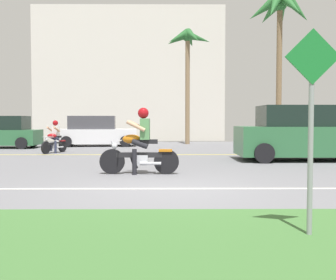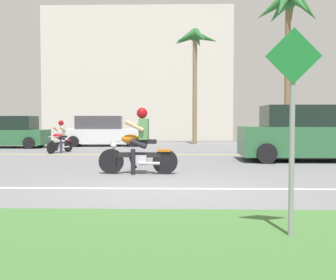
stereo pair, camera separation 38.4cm
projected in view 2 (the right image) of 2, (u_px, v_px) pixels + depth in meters
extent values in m
cube|color=slate|center=(165.00, 171.00, 11.33)|extent=(56.00, 30.00, 0.04)
cube|color=#3D6B33|center=(143.00, 252.00, 4.24)|extent=(56.00, 3.80, 0.06)
cube|color=silver|center=(160.00, 188.00, 8.32)|extent=(50.40, 0.12, 0.01)
cube|color=yellow|center=(169.00, 155.00, 16.46)|extent=(50.40, 0.12, 0.01)
cylinder|color=black|center=(111.00, 161.00, 10.62)|extent=(0.63, 0.11, 0.63)
cylinder|color=black|center=(165.00, 162.00, 10.55)|extent=(0.63, 0.11, 0.63)
cylinder|color=#B7BAC1|center=(115.00, 151.00, 10.60)|extent=(0.29, 0.06, 0.55)
cube|color=black|center=(138.00, 155.00, 10.58)|extent=(1.15, 0.13, 0.13)
cube|color=#B7BAC1|center=(140.00, 160.00, 10.58)|extent=(0.34, 0.22, 0.25)
ellipsoid|color=#B76614|center=(131.00, 139.00, 10.57)|extent=(0.46, 0.25, 0.23)
cube|color=black|center=(146.00, 142.00, 10.55)|extent=(0.51, 0.24, 0.11)
cube|color=#B76614|center=(164.00, 150.00, 10.54)|extent=(0.34, 0.18, 0.06)
cylinder|color=#B7BAC1|center=(119.00, 141.00, 10.58)|extent=(0.05, 0.65, 0.04)
sphere|color=#B7BAC1|center=(114.00, 146.00, 10.60)|extent=(0.15, 0.15, 0.15)
cylinder|color=#B7BAC1|center=(149.00, 163.00, 10.44)|extent=(0.53, 0.09, 0.07)
cube|color=#4C7F4C|center=(144.00, 129.00, 10.54)|extent=(0.24, 0.34, 0.53)
sphere|color=maroon|center=(142.00, 113.00, 10.52)|extent=(0.27, 0.27, 0.27)
cylinder|color=black|center=(139.00, 143.00, 10.67)|extent=(0.43, 0.15, 0.27)
cylinder|color=black|center=(138.00, 144.00, 10.46)|extent=(0.43, 0.15, 0.27)
cylinder|color=black|center=(133.00, 162.00, 10.44)|extent=(0.12, 0.12, 0.64)
cylinder|color=black|center=(133.00, 162.00, 10.72)|extent=(0.22, 0.12, 0.36)
cylinder|color=tan|center=(136.00, 126.00, 10.75)|extent=(0.48, 0.11, 0.30)
cylinder|color=tan|center=(134.00, 126.00, 10.33)|extent=(0.48, 0.11, 0.30)
cube|color=#2D663D|center=(312.00, 141.00, 13.99)|extent=(4.72, 1.95, 0.97)
cube|color=black|center=(315.00, 116.00, 13.95)|extent=(3.40, 1.68, 0.70)
cylinder|color=black|center=(255.00, 149.00, 15.02)|extent=(0.64, 0.22, 0.64)
cylinder|color=black|center=(267.00, 153.00, 13.09)|extent=(0.64, 0.22, 0.64)
cube|color=#2D663D|center=(7.00, 137.00, 20.71)|extent=(3.86, 1.70, 0.73)
cube|color=black|center=(12.00, 123.00, 20.67)|extent=(2.24, 1.46, 0.67)
cylinder|color=black|center=(41.00, 141.00, 21.53)|extent=(0.56, 0.18, 0.56)
cylinder|color=black|center=(29.00, 143.00, 19.84)|extent=(0.56, 0.18, 0.56)
cube|color=silver|center=(104.00, 136.00, 22.00)|extent=(4.20, 1.98, 0.74)
cube|color=#414147|center=(99.00, 122.00, 21.95)|extent=(2.47, 1.62, 0.68)
cylinder|color=black|center=(73.00, 141.00, 21.10)|extent=(0.57, 0.22, 0.56)
cylinder|color=black|center=(132.00, 141.00, 21.26)|extent=(0.57, 0.22, 0.56)
cylinder|color=black|center=(79.00, 140.00, 22.76)|extent=(0.57, 0.22, 0.56)
cylinder|color=black|center=(133.00, 140.00, 22.92)|extent=(0.57, 0.22, 0.56)
cylinder|color=#846B4C|center=(195.00, 90.00, 23.52)|extent=(0.25, 0.25, 6.08)
sphere|color=#235B28|center=(195.00, 35.00, 23.37)|extent=(0.66, 0.66, 0.66)
cone|color=#235B28|center=(206.00, 38.00, 23.37)|extent=(1.43, 0.50, 0.85)
cone|color=#235B28|center=(198.00, 40.00, 23.95)|extent=(0.86, 1.50, 0.95)
cone|color=#235B28|center=(185.00, 39.00, 23.64)|extent=(1.49, 1.04, 0.92)
cone|color=#235B28|center=(186.00, 37.00, 23.11)|extent=(1.47, 1.09, 1.04)
cone|color=#235B28|center=(200.00, 36.00, 22.83)|extent=(1.05, 1.47, 1.07)
cylinder|color=brown|center=(287.00, 74.00, 23.29)|extent=(0.31, 0.31, 7.82)
sphere|color=#28662D|center=(288.00, 3.00, 23.10)|extent=(0.80, 0.80, 0.80)
cone|color=#28662D|center=(305.00, 6.00, 23.00)|extent=(1.86, 0.89, 1.93)
cone|color=#28662D|center=(290.00, 11.00, 23.92)|extent=(1.37, 2.17, 1.46)
cone|color=#28662D|center=(279.00, 11.00, 23.94)|extent=(1.38, 2.16, 1.53)
cone|color=#28662D|center=(272.00, 8.00, 23.26)|extent=(2.07, 0.98, 1.71)
cone|color=#28662D|center=(283.00, 3.00, 22.40)|extent=(1.59, 1.92, 1.90)
cone|color=#28662D|center=(299.00, 3.00, 22.31)|extent=(1.43, 2.06, 1.78)
cylinder|color=black|center=(51.00, 147.00, 16.96)|extent=(0.26, 0.50, 0.51)
cylinder|color=black|center=(68.00, 146.00, 17.97)|extent=(0.26, 0.50, 0.51)
cylinder|color=#B7BAC1|center=(53.00, 142.00, 17.03)|extent=(0.13, 0.23, 0.44)
cube|color=black|center=(60.00, 143.00, 17.46)|extent=(0.43, 0.89, 0.10)
cube|color=#B7BAC1|center=(61.00, 146.00, 17.50)|extent=(0.26, 0.32, 0.20)
ellipsoid|color=maroon|center=(58.00, 136.00, 17.30)|extent=(0.37, 0.20, 0.19)
cube|color=black|center=(63.00, 137.00, 17.60)|extent=(0.33, 0.45, 0.08)
cube|color=maroon|center=(68.00, 141.00, 17.94)|extent=(0.23, 0.30, 0.05)
cylinder|color=#B7BAC1|center=(54.00, 137.00, 17.08)|extent=(0.50, 0.23, 0.03)
sphere|color=#B7BAC1|center=(52.00, 139.00, 16.99)|extent=(0.12, 0.12, 0.12)
cylinder|color=#B7BAC1|center=(66.00, 147.00, 17.64)|extent=(0.22, 0.42, 0.06)
cube|color=white|center=(62.00, 131.00, 17.54)|extent=(0.32, 0.28, 0.43)
sphere|color=maroon|center=(61.00, 123.00, 17.50)|extent=(0.22, 0.22, 0.22)
cylinder|color=#2D334C|center=(59.00, 138.00, 17.50)|extent=(0.23, 0.36, 0.21)
cylinder|color=#2D334C|center=(62.00, 138.00, 17.43)|extent=(0.23, 0.36, 0.21)
cylinder|color=#2D334C|center=(61.00, 147.00, 17.34)|extent=(0.12, 0.12, 0.52)
cylinder|color=#2D334C|center=(56.00, 147.00, 17.40)|extent=(0.15, 0.20, 0.29)
cylinder|color=tan|center=(56.00, 129.00, 17.45)|extent=(0.22, 0.39, 0.24)
cylinder|color=tan|center=(62.00, 129.00, 17.31)|extent=(0.22, 0.39, 0.24)
cylinder|color=gray|center=(292.00, 160.00, 4.69)|extent=(0.06, 0.06, 1.83)
cube|color=#19722D|center=(294.00, 56.00, 4.62)|extent=(0.62, 0.03, 0.62)
cube|color=beige|center=(140.00, 76.00, 29.16)|extent=(12.53, 4.00, 8.79)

